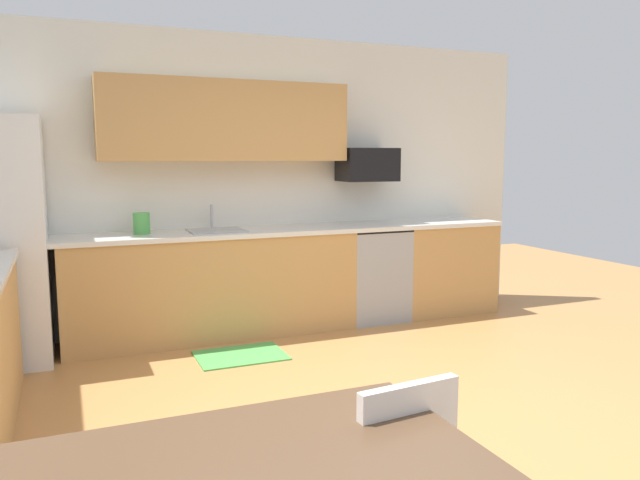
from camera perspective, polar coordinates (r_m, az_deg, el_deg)
ground_plane at (r=3.77m, az=6.15°, el=-17.21°), size 12.00×12.00×0.00m
wall_back at (r=5.88m, az=-6.24°, el=5.37°), size 5.80×0.10×2.70m
cabinet_run_back at (r=5.53m, az=-9.87°, el=-4.24°), size 2.54×0.60×0.90m
cabinet_run_back_right at (r=6.47m, az=11.11°, el=-2.54°), size 1.01×0.60×0.90m
countertop_back at (r=5.58m, az=-5.15°, el=0.83°), size 4.80×0.64×0.04m
upper_cabinets_back at (r=5.59m, az=-8.67°, el=10.85°), size 2.20×0.34×0.70m
oven_range at (r=6.06m, az=4.75°, el=-3.06°), size 0.60×0.60×0.91m
microwave at (r=6.05m, az=4.42°, el=6.98°), size 0.54×0.36×0.32m
sink_basin at (r=5.47m, az=-9.57°, el=0.20°), size 0.48×0.40×0.14m
sink_faucet at (r=5.63m, az=-10.02°, el=2.03°), size 0.02×0.02×0.24m
floor_mat at (r=5.05m, az=-7.38°, el=-10.57°), size 0.70×0.50×0.01m
kettle at (r=5.40m, az=-16.22°, el=1.39°), size 0.14×0.14×0.20m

